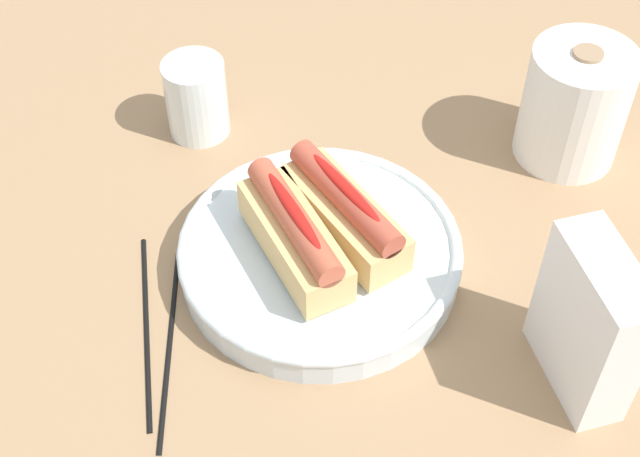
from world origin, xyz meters
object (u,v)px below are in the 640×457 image
(hotdog_back, at_px, (345,211))
(chopstick_near, at_px, (169,344))
(paper_towel_roll, at_px, (574,105))
(chopstick_far, at_px, (145,325))
(serving_bowl, at_px, (320,254))
(napkin_box, at_px, (589,324))
(water_glass, at_px, (197,101))
(hotdog_front, at_px, (295,234))

(hotdog_back, xyz_separation_m, chopstick_near, (0.02, -0.19, -0.06))
(paper_towel_roll, height_order, chopstick_far, paper_towel_roll)
(serving_bowl, distance_m, napkin_box, 0.26)
(hotdog_back, height_order, water_glass, hotdog_back)
(water_glass, relative_size, napkin_box, 0.60)
(chopstick_near, bearing_deg, napkin_box, 83.41)
(serving_bowl, distance_m, chopstick_near, 0.17)
(paper_towel_roll, bearing_deg, hotdog_front, -85.48)
(hotdog_front, bearing_deg, hotdog_back, 94.36)
(hotdog_back, relative_size, paper_towel_roll, 1.15)
(water_glass, height_order, chopstick_near, water_glass)
(serving_bowl, relative_size, water_glass, 3.04)
(paper_towel_roll, bearing_deg, napkin_box, -36.16)
(hotdog_front, bearing_deg, paper_towel_roll, 94.52)
(water_glass, distance_m, paper_towel_roll, 0.41)
(serving_bowl, relative_size, napkin_box, 1.83)
(napkin_box, height_order, chopstick_far, napkin_box)
(serving_bowl, bearing_deg, hotdog_front, -85.64)
(chopstick_near, bearing_deg, hotdog_back, 122.10)
(serving_bowl, xyz_separation_m, hotdog_back, (-0.00, 0.03, 0.04))
(water_glass, xyz_separation_m, chopstick_far, (0.23, -0.15, -0.04))
(hotdog_back, bearing_deg, napkin_box, 27.94)
(paper_towel_roll, bearing_deg, chopstick_far, -88.26)
(hotdog_front, relative_size, paper_towel_roll, 1.12)
(serving_bowl, distance_m, chopstick_far, 0.18)
(serving_bowl, relative_size, hotdog_front, 1.82)
(napkin_box, bearing_deg, hotdog_back, -140.32)
(hotdog_front, height_order, water_glass, hotdog_front)
(water_glass, xyz_separation_m, napkin_box, (0.45, 0.17, 0.03))
(napkin_box, bearing_deg, chopstick_near, -110.40)
(serving_bowl, xyz_separation_m, hotdog_front, (0.00, -0.03, 0.04))
(water_glass, distance_m, chopstick_far, 0.28)
(hotdog_back, bearing_deg, serving_bowl, -85.64)
(hotdog_back, relative_size, chopstick_far, 0.70)
(paper_towel_roll, height_order, chopstick_near, paper_towel_roll)
(chopstick_far, bearing_deg, paper_towel_roll, 110.28)
(serving_bowl, height_order, hotdog_back, hotdog_back)
(paper_towel_roll, xyz_separation_m, napkin_box, (0.24, -0.17, 0.01))
(hotdog_front, xyz_separation_m, chopstick_far, (-0.01, -0.15, -0.06))
(hotdog_back, distance_m, paper_towel_roll, 0.29)
(napkin_box, xyz_separation_m, chopstick_near, (-0.19, -0.31, -0.07))
(hotdog_front, relative_size, hotdog_back, 0.97)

